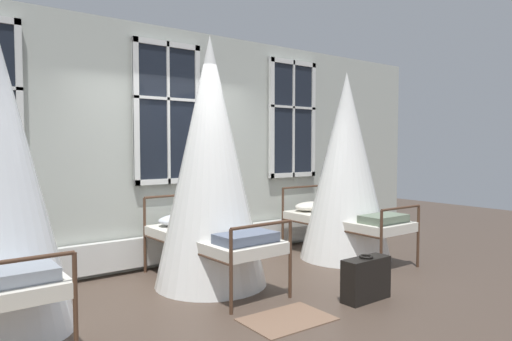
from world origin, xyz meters
TOP-DOWN VIEW (x-y plane):
  - ground at (0.00, 0.00)m, footprint 18.02×18.02m
  - back_wall_with_windows at (0.00, 1.45)m, footprint 10.01×0.10m
  - window_bank at (-0.00, 1.33)m, footprint 5.29×0.10m
  - cot_second at (0.02, 0.33)m, footprint 1.28×1.90m
  - cot_third at (2.20, 0.25)m, footprint 1.28×1.89m
  - rug_second at (0.00, -1.03)m, footprint 0.82×0.58m
  - suitcase_dark at (1.00, -1.11)m, footprint 0.56×0.21m

SIDE VIEW (x-z plane):
  - ground at x=0.00m, z-range 0.00..0.00m
  - rug_second at x=0.00m, z-range 0.00..0.01m
  - suitcase_dark at x=1.00m, z-range -0.01..0.46m
  - window_bank at x=0.00m, z-range -0.31..2.55m
  - cot_third at x=2.20m, z-range -0.04..2.58m
  - cot_second at x=0.02m, z-range -0.04..2.79m
  - back_wall_with_windows at x=0.00m, z-range 0.00..3.13m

